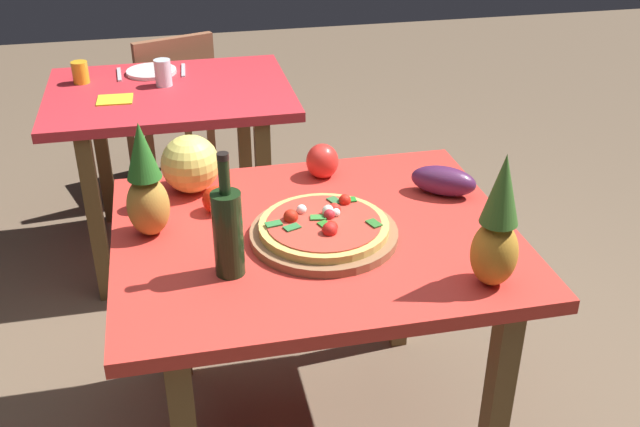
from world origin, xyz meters
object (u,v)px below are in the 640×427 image
Objects in this scene: background_table at (172,115)px; dinner_plate at (151,71)px; pizza at (324,225)px; pineapple_right at (497,228)px; display_table at (315,262)px; knife_utensil at (183,70)px; wine_bottle at (228,231)px; bell_pepper at (322,161)px; pineapple_left at (146,186)px; drinking_glass_juice at (80,72)px; fork_utensil at (119,74)px; tomato_near_board at (216,200)px; eggplant at (443,181)px; tomato_beside_pepper at (139,199)px; pizza_board at (324,234)px; dining_chair at (172,104)px; drinking_glass_water at (163,73)px; napkin_folded at (115,100)px; melon at (190,164)px.

dinner_plate reaches higher than background_table.
pizza is 1.01× the size of pineapple_right.
display_table is 6.20× the size of knife_utensil.
display_table is 3.35× the size of wine_bottle.
wine_bottle is 1.69m from dinner_plate.
bell_pepper is (-0.28, 0.68, -0.11)m from pineapple_right.
pineapple_left reaches higher than background_table.
drinking_glass_juice is at bearing 106.10° from wine_bottle.
dinner_plate reaches higher than fork_utensil.
tomato_near_board is at bearing 90.87° from wine_bottle.
tomato_near_board is at bearing 177.12° from eggplant.
tomato_beside_pepper is at bearing 173.86° from eggplant.
knife_utensil reaches higher than display_table.
dinner_plate is (0.05, 1.28, -0.03)m from tomato_beside_pepper.
pineapple_left is 0.94× the size of pineapple_right.
pizza_board is at bearing -15.33° from pineapple_left.
dining_chair is 4.72× the size of knife_utensil.
pineapple_left reaches higher than display_table.
pizza is at bearing -76.22° from knife_utensil.
pineapple_left is 2.96× the size of drinking_glass_water.
dining_chair reaches higher than fork_utensil.
wine_bottle is 0.94× the size of pineapple_right.
bell_pepper is (0.45, -0.95, 0.17)m from background_table.
eggplant is at bearing -6.14° from tomato_beside_pepper.
bell_pepper is at bearing 10.39° from tomato_beside_pepper.
tomato_near_board is at bearing -80.09° from fork_utensil.
tomato_beside_pepper is at bearing 101.33° from pineapple_left.
pineapple_right reaches higher than background_table.
tomato_beside_pepper is at bearing -96.60° from background_table.
drinking_glass_juice is (-0.27, 1.36, -0.10)m from pineapple_left.
dining_chair is 2.41m from pineapple_right.
fork_utensil reaches higher than background_table.
drinking_glass_water is at bearing -46.00° from fork_utensil.
eggplant reaches higher than napkin_folded.
dinner_plate is 1.57× the size of napkin_folded.
fork_utensil is 1.29× the size of napkin_folded.
napkin_folded is at bearing 95.72° from tomato_beside_pepper.
dinner_plate is (-0.44, 1.56, -0.00)m from pizza_board.
pineapple_right is 0.83m from tomato_near_board.
melon is (-0.33, 0.37, 0.08)m from pizza_board.
tomato_beside_pepper reaches higher than fork_utensil.
tomato_beside_pepper is at bearing -78.79° from drinking_glass_juice.
eggplant is (0.41, 0.18, 0.03)m from pizza_board.
eggplant is at bearing -55.77° from background_table.
wine_bottle is 1.51× the size of dinner_plate.
pizza_board reaches higher than fork_utensil.
napkin_folded is at bearing 96.49° from pineapple_left.
eggplant is (0.88, 0.05, -0.10)m from pineapple_left.
display_table is 0.52m from pineapple_left.
eggplant reaches higher than display_table.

